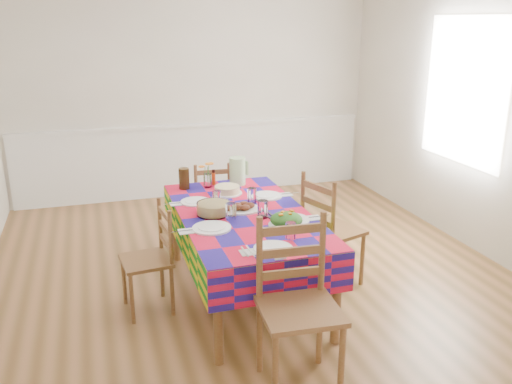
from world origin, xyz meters
TOP-DOWN VIEW (x-y plane):
  - room at (0.00, 0.00)m, footprint 4.58×5.08m
  - wainscot at (0.00, 2.48)m, footprint 4.41×0.06m
  - window_right at (2.23, 0.30)m, footprint 0.00×1.40m
  - dining_table at (-0.16, -0.30)m, footprint 0.99×1.84m
  - setting_near_head at (-0.12, -1.00)m, footprint 0.43×0.28m
  - setting_left_near at (-0.42, -0.52)m, footprint 0.52×0.31m
  - setting_left_far at (-0.42, 0.02)m, footprint 0.45×0.27m
  - setting_right_near at (0.06, -0.53)m, footprint 0.54×0.31m
  - setting_right_far at (0.08, -0.02)m, footprint 0.50×0.29m
  - meat_platter at (-0.16, -0.25)m, footprint 0.32×0.23m
  - salad_platter at (0.06, -0.66)m, footprint 0.26×0.26m
  - pasta_bowl at (-0.40, -0.27)m, footprint 0.26×0.26m
  - cake at (-0.17, 0.20)m, footprint 0.26×0.26m
  - serving_utensils at (-0.01, -0.41)m, footprint 0.14×0.31m
  - flower_vase at (-0.29, 0.45)m, footprint 0.15×0.12m
  - hot_sauce at (-0.22, 0.51)m, footprint 0.03×0.03m
  - green_pitcher at (-0.01, 0.45)m, footprint 0.15×0.15m
  - tea_pitcher at (-0.50, 0.46)m, footprint 0.09×0.09m
  - name_card at (-0.18, -1.19)m, footprint 0.07×0.02m
  - chair_near at (-0.16, -1.45)m, footprint 0.50×0.48m
  - chair_far at (-0.17, 0.86)m, footprint 0.40×0.39m
  - chair_left at (-0.90, -0.30)m, footprint 0.39×0.41m
  - chair_right at (0.57, -0.32)m, footprint 0.52×0.54m

SIDE VIEW (x-z plane):
  - chair_left at x=-0.90m, z-range -0.01..0.84m
  - chair_far at x=-0.17m, z-range -0.01..0.84m
  - chair_right at x=0.57m, z-range -0.01..0.97m
  - wainscot at x=0.00m, z-range 0.03..0.95m
  - chair_near at x=-0.16m, z-range -0.01..1.05m
  - dining_table at x=-0.16m, z-range 0.28..1.00m
  - serving_utensils at x=-0.01m, z-range 0.72..0.73m
  - name_card at x=-0.18m, z-range 0.72..0.73m
  - meat_platter at x=-0.16m, z-range 0.71..0.77m
  - setting_left_far at x=-0.42m, z-range 0.68..0.80m
  - setting_near_head at x=-0.12m, z-range 0.68..0.81m
  - setting_right_far at x=0.08m, z-range 0.68..0.81m
  - setting_left_near at x=-0.42m, z-range 0.68..0.82m
  - setting_right_near at x=0.06m, z-range 0.68..0.82m
  - cake at x=-0.17m, z-range 0.72..0.79m
  - salad_platter at x=0.06m, z-range 0.70..0.82m
  - pasta_bowl at x=-0.40m, z-range 0.72..0.81m
  - hot_sauce at x=-0.22m, z-range 0.72..0.86m
  - tea_pitcher at x=-0.50m, z-range 0.72..0.91m
  - flower_vase at x=-0.29m, z-range 0.70..0.93m
  - green_pitcher at x=-0.01m, z-range 0.72..0.97m
  - room at x=0.00m, z-range -0.04..2.74m
  - window_right at x=2.23m, z-range 0.80..2.20m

